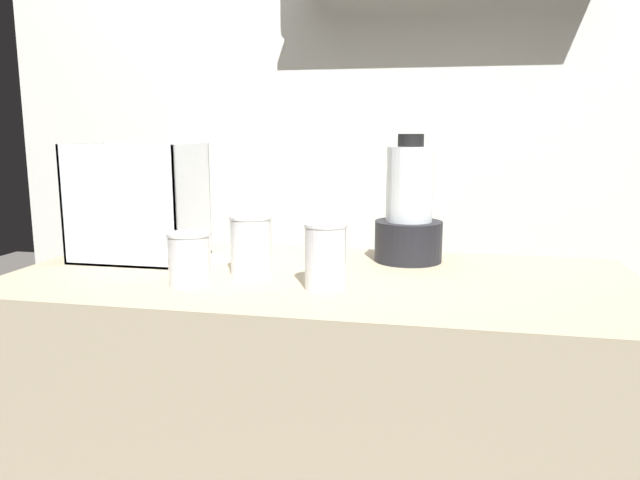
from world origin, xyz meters
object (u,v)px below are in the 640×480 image
juice_cup_carrot_left (251,248)px  juice_cup_orange_middle (325,260)px  carrot_display_bin (137,224)px  blender_pitcher (409,213)px  juice_cup_carrot_far_left (189,262)px

juice_cup_carrot_left → juice_cup_orange_middle: size_ratio=1.00×
carrot_display_bin → blender_pitcher: 0.68m
carrot_display_bin → juice_cup_orange_middle: size_ratio=2.18×
juice_cup_orange_middle → carrot_display_bin: bearing=159.5°
carrot_display_bin → juice_cup_orange_middle: carrot_display_bin is taller
juice_cup_carrot_left → juice_cup_carrot_far_left: bearing=-134.3°
carrot_display_bin → juice_cup_carrot_left: size_ratio=2.19×
carrot_display_bin → juice_cup_orange_middle: 0.56m
juice_cup_carrot_left → blender_pitcher: bearing=34.0°
juice_cup_orange_middle → juice_cup_carrot_far_left: bearing=-175.1°
blender_pitcher → juice_cup_carrot_far_left: blender_pitcher is taller
blender_pitcher → juice_cup_orange_middle: blender_pitcher is taller
juice_cup_carrot_far_left → carrot_display_bin: bearing=137.0°
carrot_display_bin → blender_pitcher: size_ratio=0.95×
carrot_display_bin → juice_cup_carrot_left: (0.34, -0.11, -0.03)m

